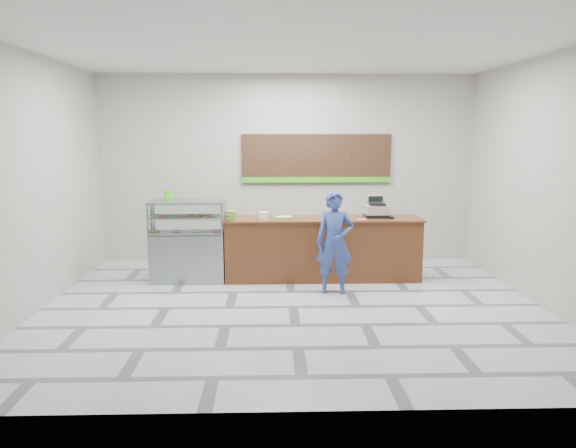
{
  "coord_description": "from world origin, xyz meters",
  "views": [
    {
      "loc": [
        -0.3,
        -7.59,
        2.41
      ],
      "look_at": [
        -0.04,
        0.9,
        1.04
      ],
      "focal_mm": 35.0,
      "sensor_mm": 36.0,
      "label": 1
    }
  ],
  "objects_px": {
    "customer": "(335,242)",
    "serving_tray": "(283,217)",
    "sales_counter": "(322,248)",
    "display_case": "(188,240)",
    "cash_register": "(376,209)"
  },
  "relations": [
    {
      "from": "cash_register",
      "to": "customer",
      "type": "distance_m",
      "value": 1.27
    },
    {
      "from": "sales_counter",
      "to": "customer",
      "type": "bearing_deg",
      "value": -82.52
    },
    {
      "from": "customer",
      "to": "cash_register",
      "type": "bearing_deg",
      "value": 56.7
    },
    {
      "from": "customer",
      "to": "serving_tray",
      "type": "bearing_deg",
      "value": 137.08
    },
    {
      "from": "serving_tray",
      "to": "customer",
      "type": "xyz_separation_m",
      "value": [
        0.76,
        -0.91,
        -0.26
      ]
    },
    {
      "from": "display_case",
      "to": "customer",
      "type": "distance_m",
      "value": 2.48
    },
    {
      "from": "sales_counter",
      "to": "display_case",
      "type": "bearing_deg",
      "value": 180.0
    },
    {
      "from": "display_case",
      "to": "cash_register",
      "type": "height_order",
      "value": "cash_register"
    },
    {
      "from": "cash_register",
      "to": "display_case",
      "type": "bearing_deg",
      "value": 178.68
    },
    {
      "from": "display_case",
      "to": "customer",
      "type": "height_order",
      "value": "customer"
    },
    {
      "from": "cash_register",
      "to": "sales_counter",
      "type": "bearing_deg",
      "value": -177.25
    },
    {
      "from": "sales_counter",
      "to": "display_case",
      "type": "relative_size",
      "value": 2.45
    },
    {
      "from": "display_case",
      "to": "cash_register",
      "type": "bearing_deg",
      "value": 1.66
    },
    {
      "from": "serving_tray",
      "to": "customer",
      "type": "distance_m",
      "value": 1.22
    },
    {
      "from": "sales_counter",
      "to": "customer",
      "type": "relative_size",
      "value": 2.08
    }
  ]
}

